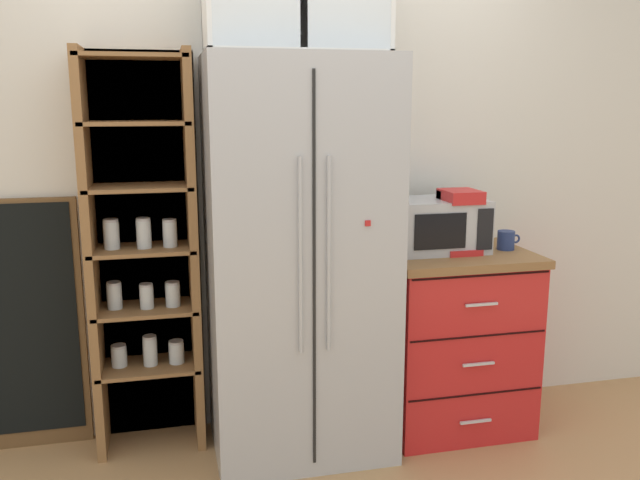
% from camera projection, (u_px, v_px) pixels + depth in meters
% --- Properties ---
extents(ground_plane, '(10.68, 10.68, 0.00)m').
position_uv_depth(ground_plane, '(302.00, 447.00, 3.23)').
color(ground_plane, tan).
extents(wall_back_cream, '(4.98, 0.10, 2.55)m').
position_uv_depth(wall_back_cream, '(284.00, 176.00, 3.35)').
color(wall_back_cream, silver).
rests_on(wall_back_cream, ground).
extents(refrigerator, '(0.83, 0.65, 1.84)m').
position_uv_depth(refrigerator, '(299.00, 260.00, 3.08)').
color(refrigerator, '#B7BABF').
rests_on(refrigerator, ground).
extents(pantry_shelf_column, '(0.54, 0.32, 1.88)m').
position_uv_depth(pantry_shelf_column, '(143.00, 252.00, 3.14)').
color(pantry_shelf_column, brown).
rests_on(pantry_shelf_column, ground).
extents(counter_cabinet, '(0.73, 0.59, 0.91)m').
position_uv_depth(counter_cabinet, '(453.00, 339.00, 3.39)').
color(counter_cabinet, red).
rests_on(counter_cabinet, ground).
extents(microwave, '(0.44, 0.33, 0.26)m').
position_uv_depth(microwave, '(438.00, 225.00, 3.30)').
color(microwave, '#B7BABF').
rests_on(microwave, counter_cabinet).
extents(coffee_maker, '(0.17, 0.20, 0.31)m').
position_uv_depth(coffee_maker, '(457.00, 221.00, 3.27)').
color(coffee_maker, red).
rests_on(coffee_maker, counter_cabinet).
extents(mug_navy, '(0.12, 0.09, 0.09)m').
position_uv_depth(mug_navy, '(506.00, 240.00, 3.34)').
color(mug_navy, navy).
rests_on(mug_navy, counter_cabinet).
extents(bottle_amber, '(0.06, 0.06, 0.25)m').
position_uv_depth(bottle_amber, '(452.00, 228.00, 3.33)').
color(bottle_amber, brown).
rests_on(bottle_amber, counter_cabinet).
extents(bottle_green, '(0.06, 0.06, 0.28)m').
position_uv_depth(bottle_green, '(461.00, 229.00, 3.23)').
color(bottle_green, '#285B33').
rests_on(bottle_green, counter_cabinet).
extents(chalkboard_menu, '(0.60, 0.04, 1.21)m').
position_uv_depth(chalkboard_menu, '(18.00, 326.00, 3.13)').
color(chalkboard_menu, brown).
rests_on(chalkboard_menu, ground).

